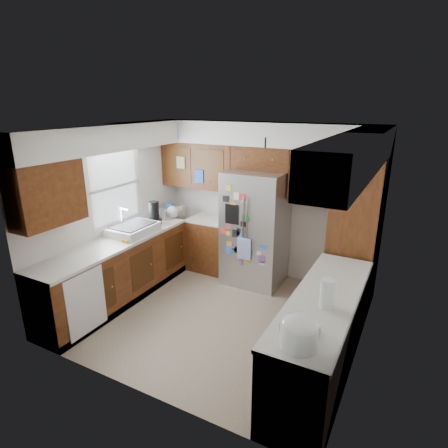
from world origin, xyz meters
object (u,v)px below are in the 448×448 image
(rice_cooker, at_px, (299,331))
(paper_towel, at_px, (327,294))
(fridge, at_px, (255,228))
(pantry, at_px, (355,234))

(rice_cooker, xyz_separation_m, paper_towel, (0.05, 0.70, 0.01))
(fridge, bearing_deg, rice_cooker, -59.87)
(pantry, relative_size, rice_cooker, 6.83)
(paper_towel, bearing_deg, rice_cooker, -93.95)
(fridge, height_order, paper_towel, fridge)
(rice_cooker, relative_size, paper_towel, 1.07)
(pantry, height_order, paper_towel, pantry)
(pantry, xyz_separation_m, fridge, (-1.50, 0.05, -0.17))
(pantry, distance_m, rice_cooker, 2.53)
(rice_cooker, bearing_deg, paper_towel, 86.05)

